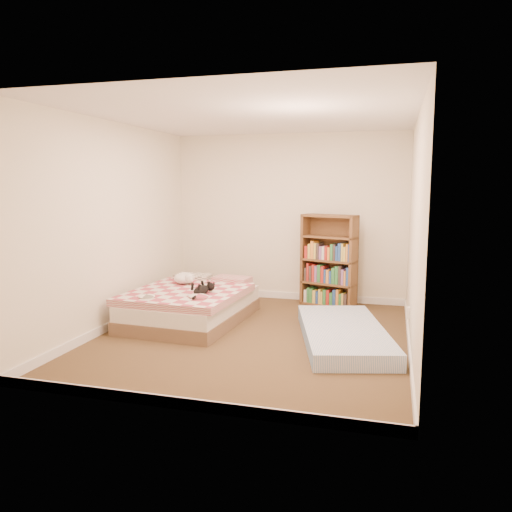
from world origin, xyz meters
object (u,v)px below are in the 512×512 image
(bookshelf, at_px, (329,271))
(white_dog, at_px, (185,278))
(bed, at_px, (192,304))
(black_cat, at_px, (202,290))
(floor_mattress, at_px, (343,334))

(bookshelf, distance_m, white_dog, 2.08)
(bed, distance_m, bookshelf, 2.07)
(black_cat, distance_m, white_dog, 0.71)
(floor_mattress, bearing_deg, bookshelf, 88.28)
(bed, bearing_deg, black_cat, -45.80)
(floor_mattress, relative_size, black_cat, 3.41)
(bed, distance_m, black_cat, 0.48)
(bed, relative_size, black_cat, 3.29)
(bookshelf, relative_size, black_cat, 2.34)
(bookshelf, bearing_deg, bed, -123.35)
(bed, height_order, black_cat, black_cat)
(bed, distance_m, white_dog, 0.42)
(bookshelf, height_order, black_cat, bookshelf)
(bookshelf, height_order, white_dog, bookshelf)
(black_cat, height_order, white_dog, white_dog)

